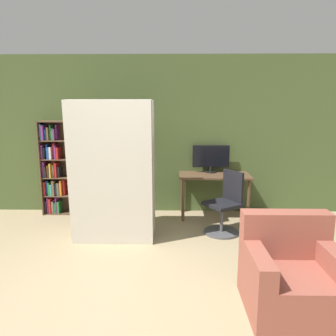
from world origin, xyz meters
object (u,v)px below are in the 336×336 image
office_chair (225,208)px  armchair (292,275)px  mattress_far (116,168)px  monitor (211,157)px  mattress_near (111,174)px  bookshelf (58,169)px

office_chair → armchair: bearing=-79.7°
office_chair → mattress_far: mattress_far is taller
monitor → mattress_near: 1.95m
mattress_far → armchair: size_ratio=2.28×
office_chair → armchair: (0.33, -1.84, -0.05)m
armchair → mattress_far: bearing=136.4°
mattress_near → armchair: size_ratio=2.28×
monitor → office_chair: monitor is taller
monitor → mattress_near: (-1.46, -1.30, -0.02)m
office_chair → mattress_near: 1.74m
mattress_far → mattress_near: bearing=-90.0°
bookshelf → armchair: size_ratio=1.89×
monitor → mattress_far: bearing=-148.0°
monitor → office_chair: bearing=-82.4°
mattress_near → armchair: 2.49m
armchair → bookshelf: bearing=138.7°
bookshelf → office_chair: bearing=-17.8°
bookshelf → mattress_near: size_ratio=0.83×
mattress_far → armchair: bearing=-43.6°
bookshelf → mattress_near: mattress_near is taller
office_chair → armchair: 1.87m
mattress_far → armchair: mattress_far is taller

